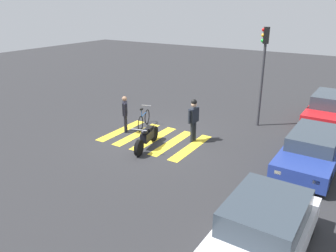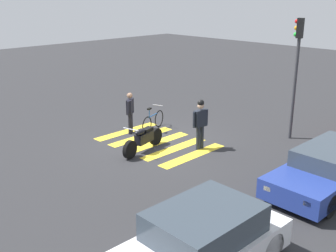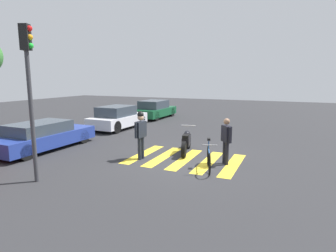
# 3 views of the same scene
# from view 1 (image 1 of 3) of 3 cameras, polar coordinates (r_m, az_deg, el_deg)

# --- Properties ---
(ground_plane) EXTENTS (60.00, 60.00, 0.00)m
(ground_plane) POSITION_cam_1_polar(r_m,az_deg,el_deg) (14.31, -2.39, -2.14)
(ground_plane) COLOR #2B2B2D
(police_motorcycle) EXTENTS (2.17, 0.78, 1.04)m
(police_motorcycle) POSITION_cam_1_polar(r_m,az_deg,el_deg) (13.26, -3.65, -1.89)
(police_motorcycle) COLOR black
(police_motorcycle) RESTS_ON ground_plane
(leaning_bicycle) EXTENTS (1.65, 0.65, 1.02)m
(leaning_bicycle) POSITION_cam_1_polar(r_m,az_deg,el_deg) (15.45, -4.16, 1.10)
(leaning_bicycle) COLOR black
(leaning_bicycle) RESTS_ON ground_plane
(officer_on_foot) EXTENTS (0.55, 0.44, 1.65)m
(officer_on_foot) POSITION_cam_1_polar(r_m,az_deg,el_deg) (14.84, -7.36, 2.41)
(officer_on_foot) COLOR black
(officer_on_foot) RESTS_ON ground_plane
(officer_by_motorcycle) EXTENTS (0.68, 0.26, 1.83)m
(officer_by_motorcycle) POSITION_cam_1_polar(r_m,az_deg,el_deg) (13.70, 4.40, 1.54)
(officer_by_motorcycle) COLOR #1E232D
(officer_by_motorcycle) RESTS_ON ground_plane
(crosswalk_stripes) EXTENTS (2.96, 4.05, 0.01)m
(crosswalk_stripes) POSITION_cam_1_polar(r_m,az_deg,el_deg) (14.31, -2.39, -2.12)
(crosswalk_stripes) COLOR yellow
(crosswalk_stripes) RESTS_ON ground_plane
(car_red_convertible) EXTENTS (4.33, 1.95, 1.39)m
(car_red_convertible) POSITION_cam_1_polar(r_m,az_deg,el_deg) (17.86, 26.06, 2.60)
(car_red_convertible) COLOR black
(car_red_convertible) RESTS_ON ground_plane
(car_blue_hatchback) EXTENTS (4.62, 1.83, 1.20)m
(car_blue_hatchback) POSITION_cam_1_polar(r_m,az_deg,el_deg) (12.94, 23.50, -3.63)
(car_blue_hatchback) COLOR black
(car_blue_hatchback) RESTS_ON ground_plane
(car_white_van) EXTENTS (4.03, 1.87, 1.37)m
(car_white_van) POSITION_cam_1_polar(r_m,az_deg,el_deg) (8.09, 15.80, -16.98)
(car_white_van) COLOR black
(car_white_van) RESTS_ON ground_plane
(traffic_light_pole) EXTENTS (0.31, 0.36, 4.50)m
(traffic_light_pole) POSITION_cam_1_polar(r_m,az_deg,el_deg) (15.65, 15.99, 10.51)
(traffic_light_pole) COLOR #38383D
(traffic_light_pole) RESTS_ON ground_plane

